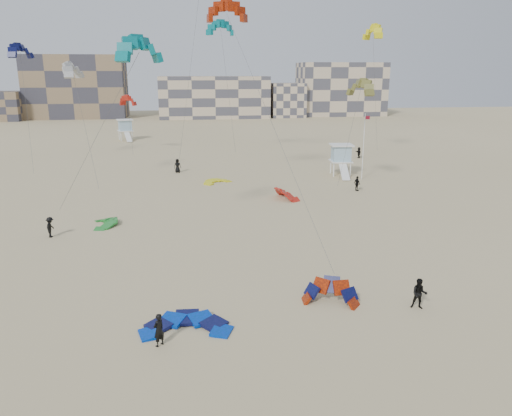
{
  "coord_description": "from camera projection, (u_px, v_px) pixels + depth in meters",
  "views": [
    {
      "loc": [
        0.71,
        -23.21,
        13.38
      ],
      "look_at": [
        4.93,
        6.0,
        5.28
      ],
      "focal_mm": 35.0,
      "sensor_mm": 36.0,
      "label": 1
    }
  ],
  "objects": [
    {
      "name": "condo_fill_left",
      "position": [
        0.0,
        106.0,
        139.81
      ],
      "size": [
        12.0,
        10.0,
        8.0
      ],
      "primitive_type": "cube",
      "color": "#7F694D",
      "rests_on": "ground"
    },
    {
      "name": "condo_west_b",
      "position": [
        77.0,
        87.0,
        146.97
      ],
      "size": [
        28.0,
        14.0,
        18.0
      ],
      "primitive_type": "cube",
      "color": "#7F694D",
      "rests_on": "ground"
    },
    {
      "name": "kitesurfer_f",
      "position": [
        359.0,
        153.0,
        79.62
      ],
      "size": [
        0.65,
        1.65,
        1.74
      ],
      "primitive_type": "imported",
      "rotation": [
        0.0,
        0.0,
        -1.48
      ],
      "color": "black",
      "rests_on": "ground"
    },
    {
      "name": "flagpole",
      "position": [
        364.0,
        145.0,
        62.96
      ],
      "size": [
        0.68,
        0.1,
        8.34
      ],
      "color": "white",
      "rests_on": "ground"
    },
    {
      "name": "kite_fly_navy",
      "position": [
        20.0,
        52.0,
        69.1
      ],
      "size": [
        5.83,
        13.85,
        16.53
      ],
      "rotation": [
        0.0,
        0.0,
        1.1
      ],
      "color": "#0E0F47",
      "rests_on": "ground"
    },
    {
      "name": "kitesurfer_main",
      "position": [
        159.0,
        330.0,
        24.97
      ],
      "size": [
        0.75,
        0.75,
        1.76
      ],
      "primitive_type": "imported",
      "rotation": [
        0.0,
        0.0,
        3.9
      ],
      "color": "black",
      "rests_on": "ground"
    },
    {
      "name": "lifeguard_tower_far",
      "position": [
        125.0,
        130.0,
        100.02
      ],
      "size": [
        3.62,
        6.04,
        4.13
      ],
      "rotation": [
        0.0,
        0.0,
        0.28
      ],
      "color": "white",
      "rests_on": "ground"
    },
    {
      "name": "kitesurfer_d",
      "position": [
        357.0,
        184.0,
        57.6
      ],
      "size": [
        0.72,
        1.09,
        1.72
      ],
      "primitive_type": "imported",
      "rotation": [
        0.0,
        0.0,
        1.9
      ],
      "color": "black",
      "rests_on": "ground"
    },
    {
      "name": "condo_east",
      "position": [
        341.0,
        89.0,
        156.36
      ],
      "size": [
        26.0,
        14.0,
        16.0
      ],
      "primitive_type": "cube",
      "color": "#C9B293",
      "rests_on": "ground"
    },
    {
      "name": "kite_fly_teal_b",
      "position": [
        221.0,
        29.0,
        73.11
      ],
      "size": [
        4.97,
        4.78,
        19.51
      ],
      "rotation": [
        0.0,
        0.0,
        0.3
      ],
      "color": "#086E86",
      "rests_on": "ground"
    },
    {
      "name": "kite_fly_orange",
      "position": [
        227.0,
        14.0,
        53.25
      ],
      "size": [
        6.51,
        30.68,
        19.57
      ],
      "rotation": [
        0.0,
        0.0,
        -0.17
      ],
      "color": "red",
      "rests_on": "ground"
    },
    {
      "name": "kite_ground_red_far",
      "position": [
        287.0,
        198.0,
        54.38
      ],
      "size": [
        4.48,
        4.37,
        3.57
      ],
      "primitive_type": null,
      "rotation": [
        0.67,
        0.0,
        1.79
      ],
      "color": "red",
      "rests_on": "ground"
    },
    {
      "name": "condo_mid",
      "position": [
        214.0,
        97.0,
        149.46
      ],
      "size": [
        32.0,
        16.0,
        12.0
      ],
      "primitive_type": "cube",
      "color": "#C9B293",
      "rests_on": "ground"
    },
    {
      "name": "kite_ground_orange",
      "position": [
        330.0,
        303.0,
        29.87
      ],
      "size": [
        4.32,
        4.29,
        3.29
      ],
      "primitive_type": null,
      "rotation": [
        0.97,
        0.0,
        -0.39
      ],
      "color": "red",
      "rests_on": "ground"
    },
    {
      "name": "condo_fill_right",
      "position": [
        287.0,
        100.0,
        150.85
      ],
      "size": [
        10.0,
        10.0,
        10.0
      ],
      "primitive_type": "cube",
      "color": "#C9B293",
      "rests_on": "ground"
    },
    {
      "name": "kite_fly_teal_a",
      "position": [
        139.0,
        52.0,
        36.54
      ],
      "size": [
        11.29,
        10.26,
        15.19
      ],
      "rotation": [
        0.0,
        0.0,
        0.74
      ],
      "color": "#086E86",
      "rests_on": "ground"
    },
    {
      "name": "kite_ground_green",
      "position": [
        104.0,
        225.0,
        45.08
      ],
      "size": [
        3.97,
        3.77,
        1.66
      ],
      "primitive_type": null,
      "rotation": [
        0.24,
        0.0,
        -1.43
      ],
      "color": "green",
      "rests_on": "ground"
    },
    {
      "name": "kite_fly_red",
      "position": [
        128.0,
        101.0,
        82.27
      ],
      "size": [
        4.52,
        9.99,
        8.79
      ],
      "rotation": [
        0.0,
        0.0,
        2.41
      ],
      "color": "red",
      "rests_on": "ground"
    },
    {
      "name": "kitesurfer_c",
      "position": [
        50.0,
        227.0,
        41.45
      ],
      "size": [
        0.77,
        1.19,
        1.74
      ],
      "primitive_type": "imported",
      "rotation": [
        0.0,
        0.0,
        1.46
      ],
      "color": "black",
      "rests_on": "ground"
    },
    {
      "name": "kite_fly_olive",
      "position": [
        361.0,
        89.0,
        55.49
      ],
      "size": [
        5.25,
        4.67,
        11.96
      ],
      "rotation": [
        0.0,
        0.0,
        -1.17
      ],
      "color": "olive",
      "rests_on": "ground"
    },
    {
      "name": "kite_fly_grey",
      "position": [
        73.0,
        72.0,
        57.39
      ],
      "size": [
        5.15,
        8.94,
        13.86
      ],
      "rotation": [
        0.0,
        0.0,
        1.39
      ],
      "color": "silver",
      "rests_on": "ground"
    },
    {
      "name": "kitesurfer_e",
      "position": [
        177.0,
        166.0,
        68.07
      ],
      "size": [
        1.04,
        0.8,
        1.88
      ],
      "primitive_type": "imported",
      "rotation": [
        0.0,
        0.0,
        0.24
      ],
      "color": "black",
      "rests_on": "ground"
    },
    {
      "name": "ground",
      "position": [
        178.0,
        341.0,
        25.6
      ],
      "size": [
        320.0,
        320.0,
        0.0
      ],
      "primitive_type": "plane",
      "color": "tan",
      "rests_on": "ground"
    },
    {
      "name": "kite_fly_yellow",
      "position": [
        373.0,
        33.0,
        73.14
      ],
      "size": [
        5.39,
        5.43,
        19.15
      ],
      "rotation": [
        0.0,
        0.0,
        -1.41
      ],
      "color": "#D8D307",
      "rests_on": "ground"
    },
    {
      "name": "kitesurfer_b",
      "position": [
        419.0,
        294.0,
        28.93
      ],
      "size": [
        1.09,
        0.98,
        1.84
      ],
      "primitive_type": "imported",
      "rotation": [
        0.0,
        0.0,
        -0.39
      ],
      "color": "black",
      "rests_on": "ground"
    },
    {
      "name": "lifeguard_tower_near",
      "position": [
        341.0,
        160.0,
        66.2
      ],
      "size": [
        3.21,
        5.77,
        4.1
      ],
      "rotation": [
        0.0,
        0.0,
        -0.11
      ],
      "color": "white",
      "rests_on": "ground"
    },
    {
      "name": "kite_ground_blue",
      "position": [
        186.0,
        329.0,
        26.8
      ],
      "size": [
        4.68,
        4.9,
        1.28
      ],
      "primitive_type": null,
      "rotation": [
        0.12,
        0.0,
        -0.06
      ],
      "color": "#002CD5",
      "rests_on": "ground"
    },
    {
      "name": "kite_ground_yellow",
      "position": [
        217.0,
        183.0,
        62.12
      ],
      "size": [
        4.76,
        4.82,
        0.97
      ],
      "primitive_type": null,
      "rotation": [
        0.12,
        0.0,
        0.57
      ],
      "color": "#D8D307",
      "rests_on": "ground"
    }
  ]
}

